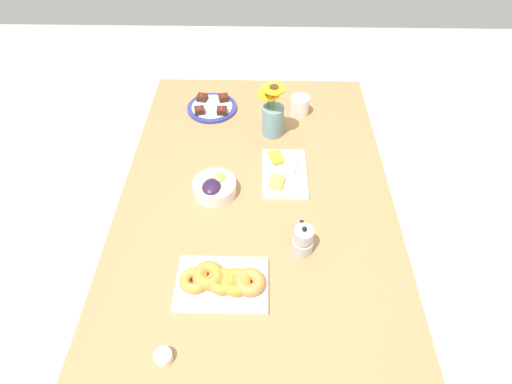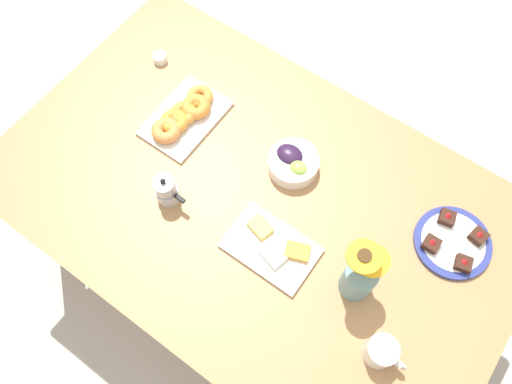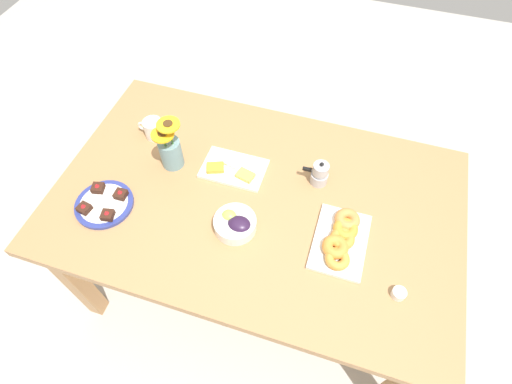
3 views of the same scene
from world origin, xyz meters
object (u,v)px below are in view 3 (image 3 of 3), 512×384
Objects in this scene: coffee_mug at (153,128)px; moka_pot at (320,174)px; grape_bowl at (235,224)px; croissant_platter at (341,239)px; dessert_plate at (104,204)px; dining_table at (256,210)px; flower_vase at (170,150)px; jam_cup_honey at (399,293)px; cheese_platter at (233,169)px.

moka_pot is at bearing 177.62° from coffee_mug.
grape_bowl reaches higher than croissant_platter.
dessert_plate is at bearing 7.55° from croissant_platter.
dining_table is 0.42m from flower_vase.
moka_pot is at bearing -60.90° from croissant_platter.
grape_bowl is at bearing -7.63° from jam_cup_honey.
coffee_mug is 0.48× the size of flower_vase.
croissant_platter is (-0.88, 0.28, -0.02)m from coffee_mug.
cheese_platter is 0.26m from flower_vase.
coffee_mug reaches higher than jam_cup_honey.
grape_bowl reaches higher than cheese_platter.
dessert_plate is at bearing 25.50° from moka_pot.
dessert_plate is 0.33m from flower_vase.
grape_bowl is 0.70× the size of dessert_plate.
grape_bowl is 0.55× the size of croissant_platter.
croissant_platter is at bearing 165.30° from dining_table.
coffee_mug is at bearing -11.47° from cheese_platter.
dessert_plate is at bearing 21.08° from dining_table.
dining_table is 0.58m from coffee_mug.
croissant_platter reaches higher than dining_table.
coffee_mug is at bearing -40.04° from flower_vase.
croissant_platter and dessert_plate have the same top height.
croissant_platter is at bearing -172.45° from dessert_plate.
moka_pot is at bearing -171.24° from flower_vase.
flower_vase reaches higher than coffee_mug.
jam_cup_honey is 1.13m from dessert_plate.
dining_table is at bearing -158.92° from dessert_plate.
grape_bowl is 0.39m from moka_pot.
flower_vase is at bearing 139.96° from coffee_mug.
croissant_platter is 6.00× the size of jam_cup_honey.
flower_vase is at bearing 9.75° from cheese_platter.
dining_table is at bearing 141.83° from cheese_platter.
moka_pot is at bearing -144.60° from dining_table.
jam_cup_honey is (-0.61, 0.08, -0.01)m from grape_bowl.
coffee_mug is at bearing -34.12° from grape_bowl.
croissant_platter is 0.75m from flower_vase.
cheese_platter is 5.42× the size of jam_cup_honey.
coffee_mug is 0.45× the size of cheese_platter.
jam_cup_honey is at bearing 147.67° from croissant_platter.
moka_pot is at bearing -128.92° from grape_bowl.
flower_vase reaches higher than dessert_plate.
dining_table is at bearing -101.51° from grape_bowl.
dessert_plate reaches higher than jam_cup_honey.
coffee_mug is 0.41m from cheese_platter.
flower_vase is (0.74, -0.15, 0.06)m from croissant_platter.
croissant_platter is at bearing 168.17° from flower_vase.
coffee_mug is 0.93m from croissant_platter.
grape_bowl is at bearing 8.86° from croissant_platter.
dessert_plate is at bearing 37.11° from cheese_platter.
dining_table is 0.19m from grape_bowl.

